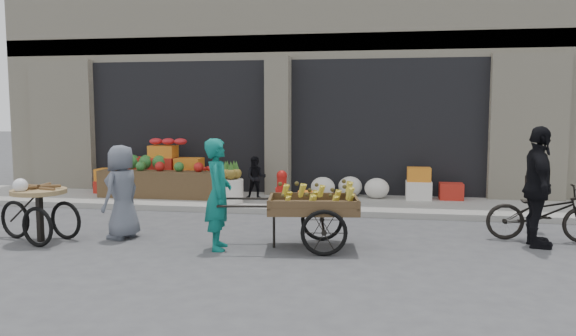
% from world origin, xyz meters
% --- Properties ---
extents(ground, '(80.00, 80.00, 0.00)m').
position_xyz_m(ground, '(0.00, 0.00, 0.00)').
color(ground, '#424244').
rests_on(ground, ground).
extents(sidewalk, '(18.00, 2.20, 0.12)m').
position_xyz_m(sidewalk, '(0.00, 4.10, 0.06)').
color(sidewalk, gray).
rests_on(sidewalk, ground).
extents(building, '(14.00, 6.45, 7.00)m').
position_xyz_m(building, '(0.00, 8.03, 3.37)').
color(building, beige).
rests_on(building, ground).
extents(fruit_display, '(3.10, 1.12, 1.24)m').
position_xyz_m(fruit_display, '(-2.48, 4.38, 0.67)').
color(fruit_display, red).
rests_on(fruit_display, sidewalk).
extents(pineapple_bin, '(0.52, 0.52, 0.50)m').
position_xyz_m(pineapple_bin, '(-0.75, 3.60, 0.37)').
color(pineapple_bin, silver).
rests_on(pineapple_bin, sidewalk).
extents(fire_hydrant, '(0.22, 0.22, 0.71)m').
position_xyz_m(fire_hydrant, '(0.35, 3.55, 0.50)').
color(fire_hydrant, '#A5140F').
rests_on(fire_hydrant, sidewalk).
extents(orange_bucket, '(0.32, 0.32, 0.30)m').
position_xyz_m(orange_bucket, '(0.85, 3.50, 0.27)').
color(orange_bucket, orange).
rests_on(orange_bucket, sidewalk).
extents(right_bay_goods, '(3.35, 0.60, 0.70)m').
position_xyz_m(right_bay_goods, '(2.61, 4.70, 0.41)').
color(right_bay_goods, silver).
rests_on(right_bay_goods, sidewalk).
extents(seated_person, '(0.51, 0.43, 0.93)m').
position_xyz_m(seated_person, '(-0.35, 4.20, 0.58)').
color(seated_person, black).
rests_on(seated_person, sidewalk).
extents(banana_cart, '(2.38, 1.23, 0.95)m').
position_xyz_m(banana_cart, '(1.34, 0.49, 0.69)').
color(banana_cart, brown).
rests_on(banana_cart, ground).
extents(vendor_woman, '(0.51, 0.67, 1.66)m').
position_xyz_m(vendor_woman, '(0.01, 0.20, 0.83)').
color(vendor_woman, '#0E6B60').
rests_on(vendor_woman, ground).
extents(tricycle_cart, '(1.46, 1.02, 0.95)m').
position_xyz_m(tricycle_cart, '(-2.91, 0.18, 0.57)').
color(tricycle_cart, '#9E7F51').
rests_on(tricycle_cart, ground).
extents(vendor_grey, '(0.64, 0.83, 1.52)m').
position_xyz_m(vendor_grey, '(-1.73, 0.62, 0.76)').
color(vendor_grey, slate).
rests_on(vendor_grey, ground).
extents(bicycle, '(1.75, 0.70, 0.90)m').
position_xyz_m(bicycle, '(4.92, 1.56, 0.45)').
color(bicycle, black).
rests_on(bicycle, ground).
extents(cyclist, '(0.51, 1.10, 1.84)m').
position_xyz_m(cyclist, '(4.72, 1.16, 0.92)').
color(cyclist, black).
rests_on(cyclist, ground).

